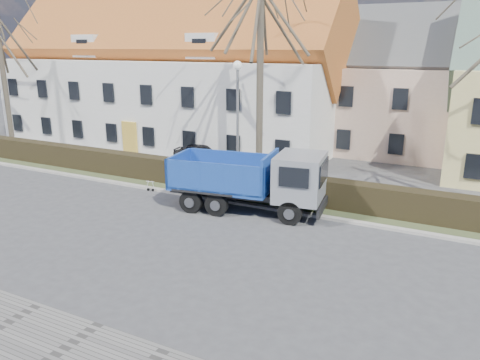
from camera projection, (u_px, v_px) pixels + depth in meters
The scene contains 12 objects.
ground at pixel (212, 244), 17.66m from camera, with size 120.00×120.00×0.00m, color #404043.
curb_far at pixel (263, 207), 21.58m from camera, with size 80.00×0.30×0.12m, color #A6A097.
grass_strip at pixel (276, 197), 22.96m from camera, with size 80.00×3.00×0.10m, color #3E4A29.
hedge at pixel (275, 187), 22.62m from camera, with size 60.00×0.90×1.30m, color black.
building_white at pixel (170, 79), 35.72m from camera, with size 26.80×10.80×9.50m, color silver, non-canonical shape.
building_pink at pixel (410, 95), 31.93m from camera, with size 10.80×8.80×8.00m, color #D4AD96, non-canonical shape.
tree_0 at pixel (4, 79), 33.17m from camera, with size 7.20×7.20×9.90m, color #473E31, non-canonical shape.
tree_1 at pixel (260, 64), 24.06m from camera, with size 9.20×9.20×12.65m, color #473E31, non-canonical shape.
dump_truck at pixel (242, 180), 20.99m from camera, with size 7.21×2.68×2.88m, color navy, non-canonical shape.
streetlight at pixel (238, 126), 23.85m from camera, with size 0.52×0.52×6.60m, color #949494, non-canonical shape.
cart_frame at pixel (147, 185), 24.10m from camera, with size 0.66×0.37×0.60m, color silver, non-canonical shape.
parked_car_a at pixel (202, 154), 29.67m from camera, with size 1.47×3.66×1.25m, color black.
Camera 1 is at (8.33, -14.04, 7.24)m, focal length 35.00 mm.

